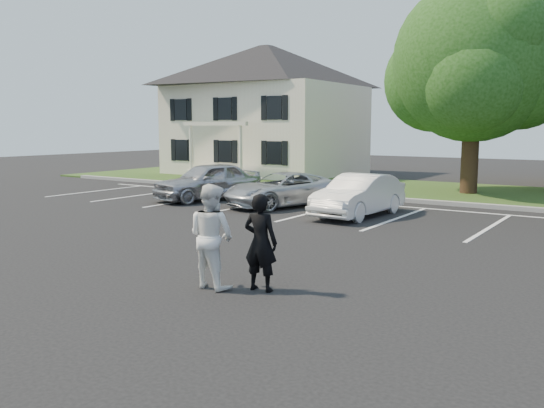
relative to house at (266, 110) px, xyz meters
The scene contains 11 objects.
ground_plane 24.14m from the house, 56.94° to the right, with size 90.00×90.00×0.00m, color black.
curb 15.71m from the house, 31.52° to the right, with size 40.00×0.30×0.15m, color gray.
grass_strip 14.11m from the house, 17.00° to the right, with size 44.00×8.00×0.08m, color #284915.
stall_lines 18.53m from the house, 37.43° to the right, with size 34.00×5.36×0.01m.
house is the anchor object (origin of this frame).
tree 13.93m from the house, 17.37° to the right, with size 7.80×7.20×8.80m.
man_black_suit 25.22m from the house, 56.11° to the right, with size 0.62×0.41×1.71m, color black.
man_white_shirt 25.01m from the house, 58.12° to the right, with size 0.90×0.70×1.85m, color white.
car_silver_west 13.07m from the house, 66.21° to the right, with size 1.74×4.34×1.48m, color #AFAFB4.
car_silver_minivan 14.70m from the house, 53.60° to the right, with size 2.03×4.39×1.22m, color #B8BBC0.
car_white_sedan 17.18m from the house, 45.83° to the right, with size 1.41×4.05×1.33m, color white.
Camera 1 is at (6.53, -8.84, 2.84)m, focal length 38.00 mm.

